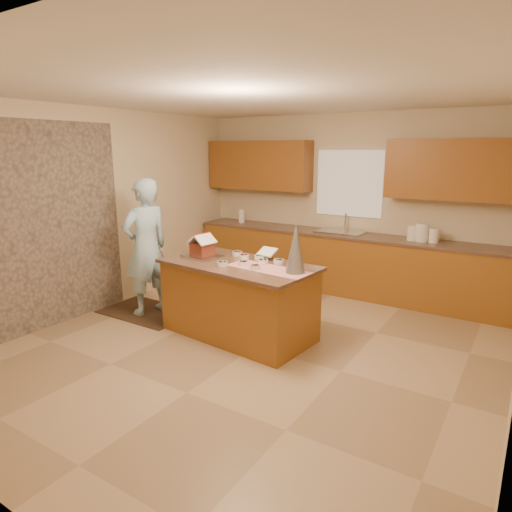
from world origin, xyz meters
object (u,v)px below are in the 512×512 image
at_px(tinsel_tree, 296,249).
at_px(gingerbread_house, 202,247).
at_px(boy, 146,247).
at_px(island_base, 239,301).

xyz_separation_m(tinsel_tree, gingerbread_house, (-1.28, 0.03, -0.14)).
bearing_deg(boy, island_base, 104.24).
height_order(boy, gingerbread_house, boy).
height_order(tinsel_tree, gingerbread_house, tinsel_tree).
bearing_deg(tinsel_tree, gingerbread_house, 178.70).
bearing_deg(boy, tinsel_tree, 102.88).
xyz_separation_m(island_base, gingerbread_house, (-0.53, 0.00, 0.59)).
distance_m(tinsel_tree, gingerbread_house, 1.29).
relative_size(island_base, tinsel_tree, 3.27).
height_order(tinsel_tree, boy, boy).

